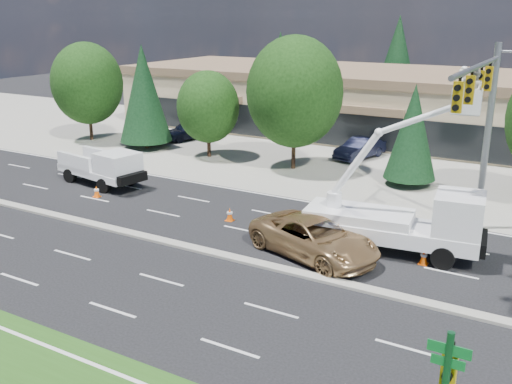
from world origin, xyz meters
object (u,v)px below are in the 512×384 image
Objects in this scene: signal_mast at (484,114)px; bucket_truck at (407,215)px; utility_pickup at (104,171)px; minivan at (314,238)px.

bucket_truck is at bearing -130.18° from signal_mast.
utility_pickup is (-21.45, -1.49, -5.11)m from signal_mast.
signal_mast reaches higher than bucket_truck.
bucket_truck is at bearing -37.86° from minivan.
signal_mast is at bearing 13.71° from utility_pickup.
signal_mast is 5.56m from bucket_truck.
bucket_truck is 4.17m from minivan.
signal_mast reaches higher than minivan.
signal_mast is 1.22× the size of bucket_truck.
bucket_truck is (19.13, -1.26, 0.86)m from utility_pickup.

